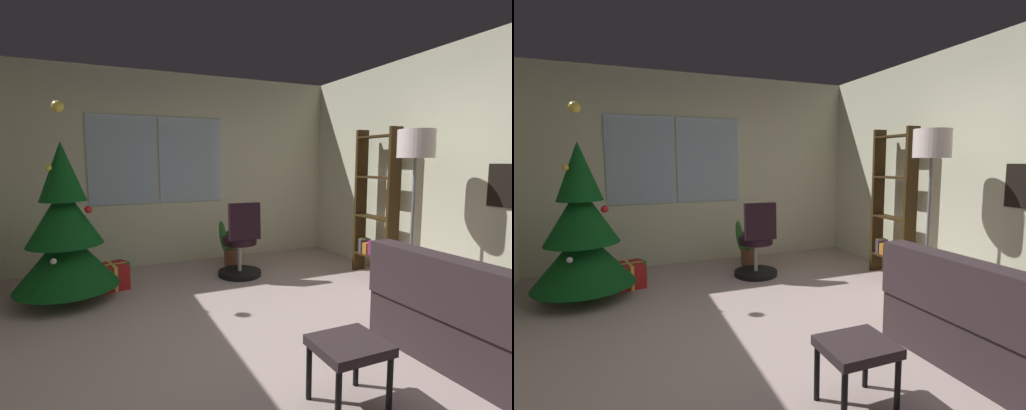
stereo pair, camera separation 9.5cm
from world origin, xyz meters
The scene contains 11 objects.
ground_plane centered at (0.00, 0.00, -0.05)m, with size 4.64×6.04×0.10m, color #BEA5A0.
wall_back_with_windows centered at (-0.02, 3.07, 1.36)m, with size 4.64×0.12×2.71m.
wall_right_with_frames centered at (2.37, 0.00, 1.36)m, with size 0.12×6.04×2.71m.
footstool centered at (0.17, -0.66, 0.35)m, with size 0.42×0.36×0.42m.
holiday_tree centered at (-1.49, 1.93, 0.71)m, with size 1.03×1.03×2.08m.
gift_box_red centered at (-1.04, 2.19, 0.14)m, with size 0.38×0.41×0.29m.
gift_box_green centered at (-1.02, 2.34, 0.13)m, with size 0.38×0.34×0.26m.
office_chair centered at (0.50, 1.99, 0.38)m, with size 0.56×0.56×0.97m.
bookshelf centered at (2.10, 1.36, 0.81)m, with size 0.18×0.64×1.88m.
floor_lamp centered at (1.77, 0.43, 1.53)m, with size 0.36×0.36×1.79m.
potted_plant centered at (0.56, 2.53, 0.28)m, with size 0.44×0.36×0.67m.
Camera 1 is at (-1.18, -2.37, 1.48)m, focal length 26.17 mm.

